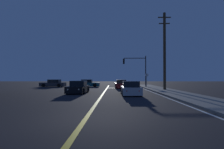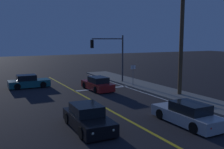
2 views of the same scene
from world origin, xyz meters
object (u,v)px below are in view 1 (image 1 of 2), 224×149
(car_far_approaching_red, at_px, (121,85))
(car_distant_tail_teal, at_px, (88,84))
(car_side_waiting_black, at_px, (78,88))
(traffic_signal_near_right, at_px, (137,66))
(car_parked_curb_silver, at_px, (131,89))
(car_lead_oncoming_charcoal, at_px, (53,84))
(street_sign_corner, at_px, (147,78))
(utility_pole_right, at_px, (165,50))

(car_far_approaching_red, height_order, car_distant_tail_teal, same)
(car_side_waiting_black, xyz_separation_m, traffic_signal_near_right, (7.88, 12.59, 3.07))
(car_parked_curb_silver, xyz_separation_m, traffic_signal_near_right, (2.36, 14.62, 3.06))
(car_distant_tail_teal, bearing_deg, car_side_waiting_black, 3.81)
(car_far_approaching_red, relative_size, car_lead_oncoming_charcoal, 0.96)
(car_parked_curb_silver, relative_size, traffic_signal_near_right, 0.87)
(car_side_waiting_black, distance_m, street_sign_corner, 13.37)
(car_parked_curb_silver, distance_m, street_sign_corner, 12.38)
(car_far_approaching_red, bearing_deg, car_parked_curb_silver, -89.61)
(car_distant_tail_teal, relative_size, street_sign_corner, 1.78)
(car_parked_curb_silver, height_order, car_distant_tail_teal, same)
(car_far_approaching_red, xyz_separation_m, traffic_signal_near_right, (2.90, 2.72, 3.07))
(utility_pole_right, distance_m, street_sign_corner, 6.84)
(car_lead_oncoming_charcoal, bearing_deg, car_distant_tail_teal, -84.39)
(traffic_signal_near_right, height_order, street_sign_corner, traffic_signal_near_right)
(car_distant_tail_teal, xyz_separation_m, traffic_signal_near_right, (8.77, -1.79, 3.07))
(car_lead_oncoming_charcoal, bearing_deg, traffic_signal_near_right, -92.97)
(car_lead_oncoming_charcoal, relative_size, utility_pole_right, 0.45)
(car_distant_tail_teal, height_order, street_sign_corner, street_sign_corner)
(utility_pole_right, bearing_deg, car_far_approaching_red, 133.75)
(car_far_approaching_red, relative_size, traffic_signal_near_right, 0.80)
(car_far_approaching_red, xyz_separation_m, utility_pole_right, (5.47, -5.71, 4.62))
(car_distant_tail_teal, bearing_deg, utility_pole_right, 48.26)
(car_side_waiting_black, height_order, street_sign_corner, street_sign_corner)
(car_parked_curb_silver, distance_m, car_distant_tail_teal, 17.62)
(car_lead_oncoming_charcoal, xyz_separation_m, car_distant_tail_teal, (6.24, 0.33, -0.00))
(car_far_approaching_red, height_order, car_parked_curb_silver, same)
(car_parked_curb_silver, bearing_deg, traffic_signal_near_right, 80.45)
(street_sign_corner, bearing_deg, car_distant_tail_teal, 155.23)
(car_parked_curb_silver, bearing_deg, car_far_approaching_red, 92.21)
(car_parked_curb_silver, distance_m, utility_pole_right, 9.16)
(street_sign_corner, bearing_deg, utility_pole_right, -76.04)
(car_lead_oncoming_charcoal, relative_size, street_sign_corner, 1.94)
(car_parked_curb_silver, bearing_deg, car_side_waiting_black, 159.39)
(car_distant_tail_teal, height_order, utility_pole_right, utility_pole_right)
(car_parked_curb_silver, xyz_separation_m, car_distant_tail_teal, (-6.41, 16.41, -0.00))
(car_parked_curb_silver, bearing_deg, car_distant_tail_teal, 110.95)
(car_side_waiting_black, relative_size, street_sign_corner, 1.90)
(car_far_approaching_red, relative_size, street_sign_corner, 1.86)
(utility_pole_right, bearing_deg, car_parked_curb_silver, -128.51)
(car_lead_oncoming_charcoal, bearing_deg, street_sign_corner, -102.16)
(street_sign_corner, bearing_deg, car_parked_curb_silver, -106.61)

